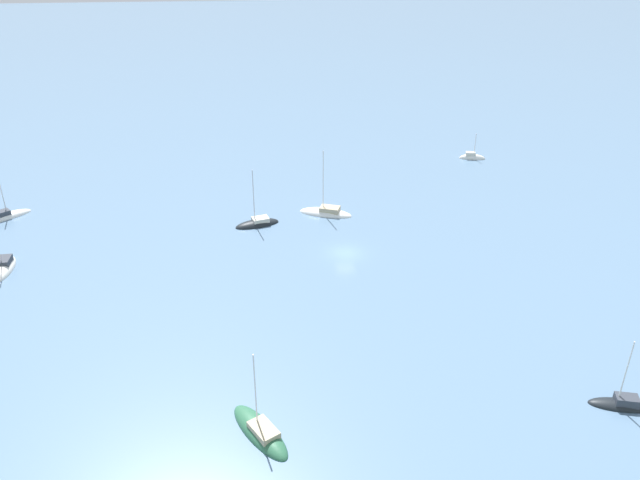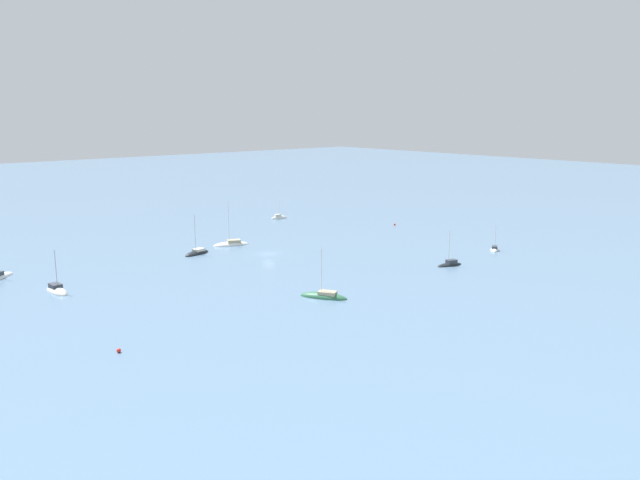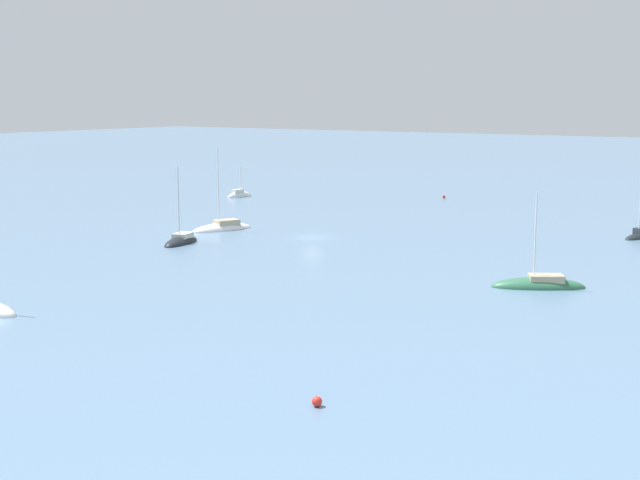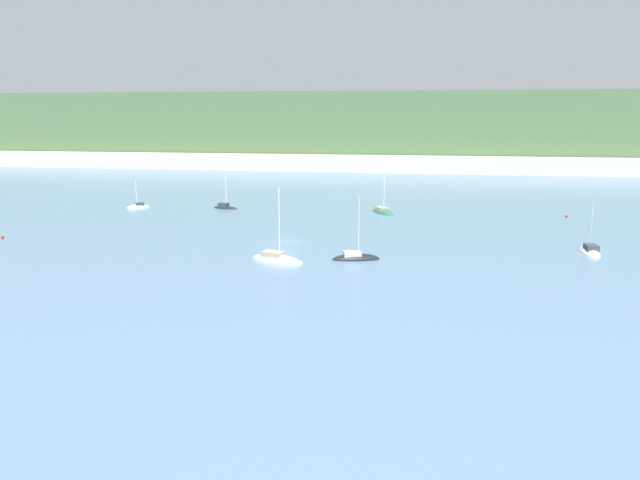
% 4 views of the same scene
% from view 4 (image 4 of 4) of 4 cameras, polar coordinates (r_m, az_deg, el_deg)
% --- Properties ---
extents(ground_plane, '(600.00, 600.00, 0.00)m').
position_cam_4_polar(ground_plane, '(100.07, -2.86, -0.20)').
color(ground_plane, slate).
extents(hillside_ridge, '(450.65, 82.61, 28.24)m').
position_cam_4_polar(hillside_ridge, '(266.09, 5.39, 10.09)').
color(hillside_ridge, '#4C6B42').
rests_on(hillside_ridge, ground_plane).
extents(shore_town_strip, '(383.05, 6.00, 5.88)m').
position_cam_4_polar(shore_town_strip, '(222.07, 4.37, 6.96)').
color(shore_town_strip, beige).
rests_on(shore_town_strip, ground_plane).
extents(sailboat_0, '(5.04, 4.04, 6.75)m').
position_cam_4_polar(sailboat_0, '(142.58, -16.27, 2.89)').
color(sailboat_0, silver).
rests_on(sailboat_0, ground_plane).
extents(sailboat_2, '(6.40, 8.47, 9.46)m').
position_cam_4_polar(sailboat_2, '(130.31, 5.75, 2.52)').
color(sailboat_2, '#2D6647').
rests_on(sailboat_2, ground_plane).
extents(sailboat_3, '(7.18, 4.18, 9.74)m').
position_cam_4_polar(sailboat_3, '(88.20, 3.29, -1.73)').
color(sailboat_3, black).
rests_on(sailboat_3, ground_plane).
extents(sailboat_5, '(8.80, 5.57, 11.26)m').
position_cam_4_polar(sailboat_5, '(87.41, -3.97, -1.85)').
color(sailboat_5, white).
rests_on(sailboat_5, ground_plane).
extents(sailboat_6, '(2.73, 6.92, 8.57)m').
position_cam_4_polar(sailboat_6, '(100.14, 23.44, -1.07)').
color(sailboat_6, white).
rests_on(sailboat_6, ground_plane).
extents(sailboat_7, '(6.15, 3.34, 8.09)m').
position_cam_4_polar(sailboat_7, '(137.22, -8.67, 2.93)').
color(sailboat_7, black).
rests_on(sailboat_7, ground_plane).
extents(mooring_buoy_0, '(0.54, 0.54, 0.54)m').
position_cam_4_polar(mooring_buoy_0, '(115.36, -27.04, 0.25)').
color(mooring_buoy_0, red).
rests_on(mooring_buoy_0, ground_plane).
extents(mooring_buoy_1, '(0.58, 0.58, 0.58)m').
position_cam_4_polar(mooring_buoy_1, '(133.47, 21.62, 2.07)').
color(mooring_buoy_1, red).
rests_on(mooring_buoy_1, ground_plane).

